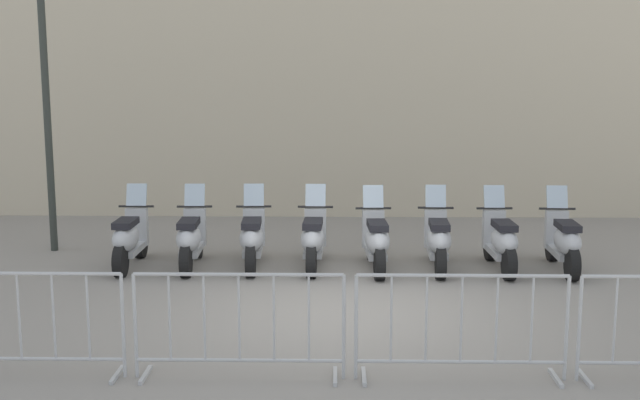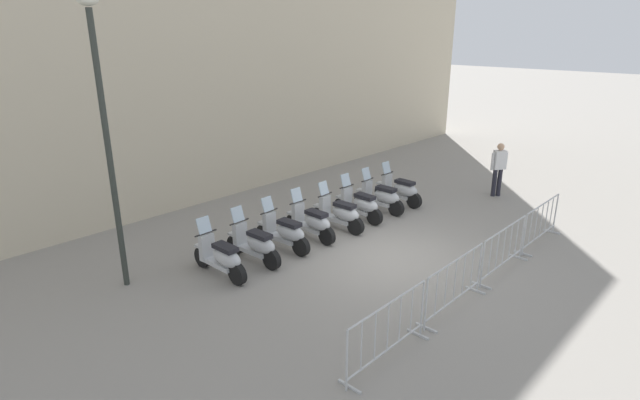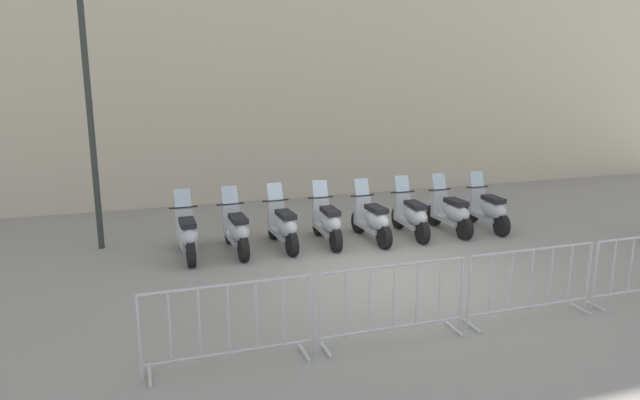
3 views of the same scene
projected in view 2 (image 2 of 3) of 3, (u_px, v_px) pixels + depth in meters
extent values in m
plane|color=gray|center=(389.00, 257.00, 12.00)|extent=(120.00, 120.00, 0.00)
cylinder|color=black|center=(203.00, 257.00, 11.43)|extent=(0.15, 0.48, 0.48)
cylinder|color=black|center=(237.00, 274.00, 10.64)|extent=(0.15, 0.48, 0.48)
cube|color=#B7BABC|center=(219.00, 264.00, 11.02)|extent=(0.29, 0.87, 0.10)
ellipsoid|color=#B7BABC|center=(227.00, 257.00, 10.77)|extent=(0.37, 0.84, 0.40)
cube|color=black|center=(225.00, 248.00, 10.71)|extent=(0.29, 0.60, 0.10)
cube|color=#B7BABC|center=(207.00, 247.00, 11.21)|extent=(0.34, 0.14, 0.60)
cylinder|color=black|center=(206.00, 233.00, 11.11)|extent=(0.56, 0.04, 0.04)
cube|color=silver|center=(204.00, 225.00, 11.08)|extent=(0.32, 0.14, 0.35)
cube|color=#B7BABC|center=(202.00, 246.00, 11.34)|extent=(0.20, 0.32, 0.06)
cylinder|color=black|center=(236.00, 245.00, 12.07)|extent=(0.15, 0.48, 0.48)
cylinder|color=black|center=(272.00, 260.00, 11.31)|extent=(0.15, 0.48, 0.48)
cube|color=#B7BABC|center=(253.00, 250.00, 11.68)|extent=(0.30, 0.87, 0.10)
ellipsoid|color=#B7BABC|center=(261.00, 244.00, 11.43)|extent=(0.38, 0.85, 0.40)
cube|color=black|center=(260.00, 235.00, 11.37)|extent=(0.29, 0.61, 0.10)
cube|color=#B7BABC|center=(240.00, 235.00, 11.86)|extent=(0.34, 0.15, 0.60)
cylinder|color=black|center=(239.00, 222.00, 11.75)|extent=(0.56, 0.05, 0.04)
cube|color=silver|center=(237.00, 214.00, 11.72)|extent=(0.32, 0.15, 0.35)
cube|color=#B7BABC|center=(235.00, 234.00, 11.98)|extent=(0.21, 0.32, 0.06)
cylinder|color=black|center=(265.00, 233.00, 12.74)|extent=(0.15, 0.48, 0.48)
cylinder|color=black|center=(301.00, 246.00, 11.98)|extent=(0.15, 0.48, 0.48)
cube|color=#B7BABC|center=(282.00, 238.00, 12.35)|extent=(0.31, 0.88, 0.10)
ellipsoid|color=#B7BABC|center=(290.00, 232.00, 12.10)|extent=(0.38, 0.85, 0.40)
cube|color=black|center=(289.00, 223.00, 12.05)|extent=(0.30, 0.61, 0.10)
cube|color=#B7BABC|center=(269.00, 224.00, 12.52)|extent=(0.34, 0.15, 0.60)
cylinder|color=black|center=(269.00, 211.00, 12.42)|extent=(0.56, 0.05, 0.04)
cube|color=silver|center=(267.00, 204.00, 12.39)|extent=(0.32, 0.15, 0.35)
cube|color=#B7BABC|center=(264.00, 223.00, 12.65)|extent=(0.21, 0.33, 0.06)
cylinder|color=black|center=(293.00, 223.00, 13.42)|extent=(0.16, 0.49, 0.48)
cylinder|color=black|center=(327.00, 236.00, 12.59)|extent=(0.16, 0.49, 0.48)
cube|color=#B7BABC|center=(310.00, 228.00, 12.99)|extent=(0.32, 0.88, 0.10)
ellipsoid|color=#B7BABC|center=(317.00, 222.00, 12.73)|extent=(0.40, 0.86, 0.40)
cube|color=black|center=(316.00, 213.00, 12.68)|extent=(0.31, 0.61, 0.10)
cube|color=#B7BABC|center=(298.00, 214.00, 13.19)|extent=(0.35, 0.16, 0.60)
cylinder|color=black|center=(298.00, 202.00, 13.09)|extent=(0.56, 0.06, 0.04)
cube|color=silver|center=(296.00, 195.00, 13.06)|extent=(0.33, 0.16, 0.35)
cube|color=#B7BABC|center=(293.00, 213.00, 13.33)|extent=(0.22, 0.33, 0.06)
cylinder|color=black|center=(320.00, 215.00, 13.97)|extent=(0.15, 0.48, 0.48)
cylinder|color=black|center=(356.00, 226.00, 13.21)|extent=(0.15, 0.48, 0.48)
cube|color=#B7BABC|center=(337.00, 219.00, 13.57)|extent=(0.30, 0.87, 0.10)
ellipsoid|color=#B7BABC|center=(345.00, 213.00, 13.32)|extent=(0.38, 0.85, 0.40)
cube|color=black|center=(345.00, 205.00, 13.27)|extent=(0.30, 0.61, 0.10)
cube|color=#B7BABC|center=(325.00, 206.00, 13.75)|extent=(0.34, 0.15, 0.60)
cylinder|color=black|center=(325.00, 195.00, 13.64)|extent=(0.56, 0.05, 0.04)
cube|color=silver|center=(323.00, 188.00, 13.62)|extent=(0.32, 0.15, 0.35)
cube|color=#B7BABC|center=(320.00, 206.00, 13.88)|extent=(0.21, 0.33, 0.06)
cylinder|color=black|center=(342.00, 206.00, 14.70)|extent=(0.17, 0.49, 0.48)
cylinder|color=black|center=(375.00, 217.00, 13.86)|extent=(0.17, 0.49, 0.48)
cube|color=#B7BABC|center=(358.00, 210.00, 14.26)|extent=(0.33, 0.88, 0.10)
ellipsoid|color=#B7BABC|center=(365.00, 204.00, 14.00)|extent=(0.41, 0.86, 0.40)
cube|color=black|center=(365.00, 196.00, 13.95)|extent=(0.32, 0.62, 0.10)
cube|color=#B7BABC|center=(347.00, 197.00, 14.47)|extent=(0.35, 0.16, 0.60)
cylinder|color=black|center=(347.00, 186.00, 14.36)|extent=(0.56, 0.07, 0.04)
cube|color=silver|center=(346.00, 180.00, 14.34)|extent=(0.33, 0.16, 0.35)
cube|color=#B7BABC|center=(342.00, 197.00, 14.61)|extent=(0.22, 0.33, 0.06)
cylinder|color=black|center=(362.00, 199.00, 15.30)|extent=(0.14, 0.48, 0.48)
cylinder|color=black|center=(396.00, 208.00, 14.52)|extent=(0.14, 0.48, 0.48)
cube|color=#B7BABC|center=(379.00, 202.00, 14.90)|extent=(0.28, 0.87, 0.10)
ellipsoid|color=#B7BABC|center=(387.00, 196.00, 14.65)|extent=(0.36, 0.84, 0.40)
cube|color=black|center=(386.00, 189.00, 14.60)|extent=(0.28, 0.60, 0.10)
cube|color=#B7BABC|center=(367.00, 190.00, 15.09)|extent=(0.34, 0.14, 0.60)
cylinder|color=black|center=(367.00, 180.00, 14.98)|extent=(0.56, 0.04, 0.04)
cube|color=silver|center=(366.00, 174.00, 14.95)|extent=(0.32, 0.14, 0.35)
cube|color=#B7BABC|center=(362.00, 190.00, 15.22)|extent=(0.20, 0.32, 0.06)
cylinder|color=black|center=(382.00, 192.00, 15.98)|extent=(0.17, 0.49, 0.48)
cylinder|color=black|center=(414.00, 201.00, 15.14)|extent=(0.17, 0.49, 0.48)
cube|color=#B7BABC|center=(398.00, 195.00, 15.54)|extent=(0.33, 0.88, 0.10)
ellipsoid|color=#B7BABC|center=(405.00, 189.00, 15.28)|extent=(0.41, 0.86, 0.40)
cube|color=black|center=(405.00, 182.00, 15.23)|extent=(0.32, 0.62, 0.10)
cube|color=#B7BABC|center=(387.00, 183.00, 15.75)|extent=(0.35, 0.16, 0.60)
cylinder|color=black|center=(387.00, 173.00, 15.64)|extent=(0.56, 0.07, 0.04)
cube|color=silver|center=(386.00, 167.00, 15.62)|extent=(0.33, 0.16, 0.35)
cube|color=#B7BABC|center=(382.00, 183.00, 15.89)|extent=(0.22, 0.33, 0.06)
cube|color=#B2B5B7|center=(350.00, 387.00, 7.63)|extent=(0.05, 0.44, 0.04)
cube|color=#B2B5B7|center=(418.00, 334.00, 8.93)|extent=(0.05, 0.44, 0.04)
cylinder|color=#B2B5B7|center=(347.00, 361.00, 7.41)|extent=(0.04, 0.04, 1.05)
cylinder|color=#B2B5B7|center=(422.00, 308.00, 8.83)|extent=(0.04, 0.04, 1.05)
cylinder|color=#B2B5B7|center=(389.00, 303.00, 7.95)|extent=(2.04, 0.08, 0.04)
cylinder|color=#B2B5B7|center=(387.00, 350.00, 8.23)|extent=(2.04, 0.08, 0.04)
cylinder|color=#B2B5B7|center=(361.00, 346.00, 7.62)|extent=(0.02, 0.02, 0.87)
cylinder|color=#B2B5B7|center=(375.00, 336.00, 7.86)|extent=(0.02, 0.02, 0.87)
cylinder|color=#B2B5B7|center=(388.00, 327.00, 8.09)|extent=(0.02, 0.02, 0.87)
cylinder|color=#B2B5B7|center=(400.00, 319.00, 8.33)|extent=(0.02, 0.02, 0.87)
cylinder|color=#B2B5B7|center=(412.00, 311.00, 8.56)|extent=(0.02, 0.02, 0.87)
cube|color=#B2B5B7|center=(426.00, 328.00, 9.13)|extent=(0.05, 0.44, 0.04)
cube|color=#B2B5B7|center=(475.00, 290.00, 10.43)|extent=(0.05, 0.44, 0.04)
cylinder|color=#B2B5B7|center=(426.00, 305.00, 8.91)|extent=(0.04, 0.04, 1.05)
cylinder|color=#B2B5B7|center=(479.00, 267.00, 10.32)|extent=(0.04, 0.04, 1.05)
cylinder|color=#B2B5B7|center=(457.00, 260.00, 9.44)|extent=(2.04, 0.08, 0.04)
cylinder|color=#B2B5B7|center=(453.00, 301.00, 9.73)|extent=(2.04, 0.08, 0.04)
cylinder|color=#B2B5B7|center=(436.00, 293.00, 9.12)|extent=(0.02, 0.02, 0.87)
cylinder|color=#B2B5B7|center=(446.00, 287.00, 9.35)|extent=(0.02, 0.02, 0.87)
cylinder|color=#B2B5B7|center=(455.00, 280.00, 9.59)|extent=(0.02, 0.02, 0.87)
cylinder|color=#B2B5B7|center=(464.00, 274.00, 9.82)|extent=(0.02, 0.02, 0.87)
cylinder|color=#B2B5B7|center=(472.00, 269.00, 10.06)|extent=(0.02, 0.02, 0.87)
cube|color=#B2B5B7|center=(481.00, 285.00, 10.62)|extent=(0.05, 0.44, 0.04)
cube|color=#B2B5B7|center=(518.00, 257.00, 11.92)|extent=(0.05, 0.44, 0.04)
cylinder|color=#B2B5B7|center=(482.00, 265.00, 10.40)|extent=(0.04, 0.04, 1.05)
cylinder|color=#B2B5B7|center=(522.00, 237.00, 11.82)|extent=(0.04, 0.04, 1.05)
cylinder|color=#B2B5B7|center=(506.00, 228.00, 10.94)|extent=(2.04, 0.08, 0.04)
cylinder|color=#B2B5B7|center=(502.00, 264.00, 11.22)|extent=(2.04, 0.08, 0.04)
cylinder|color=#B2B5B7|center=(490.00, 256.00, 10.61)|extent=(0.02, 0.02, 0.87)
cylinder|color=#B2B5B7|center=(497.00, 251.00, 10.85)|extent=(0.02, 0.02, 0.87)
cylinder|color=#B2B5B7|center=(504.00, 246.00, 11.08)|extent=(0.02, 0.02, 0.87)
cylinder|color=#B2B5B7|center=(511.00, 242.00, 11.32)|extent=(0.02, 0.02, 0.87)
cylinder|color=#B2B5B7|center=(517.00, 237.00, 11.55)|extent=(0.02, 0.02, 0.87)
cube|color=#B2B5B7|center=(523.00, 254.00, 12.12)|extent=(0.05, 0.44, 0.04)
cube|color=#B2B5B7|center=(552.00, 232.00, 13.42)|extent=(0.05, 0.44, 0.04)
cylinder|color=#B2B5B7|center=(524.00, 235.00, 11.90)|extent=(0.04, 0.04, 1.05)
cylinder|color=#B2B5B7|center=(555.00, 213.00, 13.31)|extent=(0.04, 0.04, 1.05)
cylinder|color=#B2B5B7|center=(544.00, 204.00, 12.44)|extent=(2.04, 0.08, 0.04)
cylinder|color=#B2B5B7|center=(539.00, 236.00, 12.72)|extent=(2.04, 0.08, 0.04)
cylinder|color=#B2B5B7|center=(531.00, 228.00, 12.11)|extent=(0.02, 0.02, 0.87)
cylinder|color=#B2B5B7|center=(536.00, 224.00, 12.34)|extent=(0.02, 0.02, 0.87)
cylinder|color=#B2B5B7|center=(541.00, 220.00, 12.58)|extent=(0.02, 0.02, 0.87)
cylinder|color=#B2B5B7|center=(546.00, 217.00, 12.81)|extent=(0.02, 0.02, 0.87)
cylinder|color=#B2B5B7|center=(551.00, 213.00, 13.05)|extent=(0.02, 0.02, 0.87)
cylinder|color=#2D332D|center=(110.00, 158.00, 9.83)|extent=(0.12, 0.12, 5.51)
ellipsoid|color=silver|center=(88.00, 0.00, 8.89)|extent=(0.36, 0.36, 0.20)
cylinder|color=#23232D|center=(499.00, 182.00, 16.22)|extent=(0.14, 0.14, 0.90)
cylinder|color=#23232D|center=(494.00, 183.00, 16.19)|extent=(0.14, 0.14, 0.90)
cube|color=silver|center=(499.00, 160.00, 15.96)|extent=(0.42, 0.39, 0.60)
sphere|color=tan|center=(501.00, 147.00, 15.82)|extent=(0.22, 0.22, 0.22)
cylinder|color=silver|center=(506.00, 161.00, 16.02)|extent=(0.09, 0.09, 0.55)
cylinder|color=silver|center=(493.00, 162.00, 15.93)|extent=(0.09, 0.09, 0.55)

